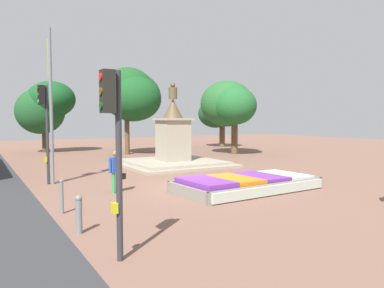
{
  "coord_description": "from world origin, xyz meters",
  "views": [
    {
      "loc": [
        -7.55,
        -12.57,
        2.75
      ],
      "look_at": [
        2.15,
        3.88,
        1.46
      ],
      "focal_mm": 35.0,
      "sensor_mm": 36.0,
      "label": 1
    }
  ],
  "objects": [
    {
      "name": "traffic_light_mid_block",
      "position": [
        -4.94,
        3.92,
        2.82
      ],
      "size": [
        0.42,
        0.3,
        4.13
      ],
      "color": "#2D2D33",
      "rests_on": "ground_plane"
    },
    {
      "name": "park_tree_far_right",
      "position": [
        3.21,
        14.79,
        4.49
      ],
      "size": [
        4.76,
        5.1,
        6.71
      ],
      "color": "brown",
      "rests_on": "ground_plane"
    },
    {
      "name": "park_tree_behind_statue",
      "position": [
        -2.35,
        19.61,
        3.8
      ],
      "size": [
        4.65,
        4.11,
        5.79
      ],
      "color": "#4C3823",
      "rests_on": "ground_plane"
    },
    {
      "name": "flower_planter",
      "position": [
        1.47,
        -1.4,
        0.25
      ],
      "size": [
        5.76,
        2.99,
        0.58
      ],
      "color": "#38281C",
      "rests_on": "ground_plane"
    },
    {
      "name": "kerb_bollard_south",
      "position": [
        -5.41,
        -3.62,
        0.49
      ],
      "size": [
        0.17,
        0.17,
        0.94
      ],
      "color": "slate",
      "rests_on": "ground_plane"
    },
    {
      "name": "pedestrian_with_handbag",
      "position": [
        -3.01,
        0.69,
        0.87
      ],
      "size": [
        0.71,
        0.36,
        1.57
      ],
      "color": "#338C4C",
      "rests_on": "ground_plane"
    },
    {
      "name": "kerb_bollard_mid_a",
      "position": [
        -5.38,
        -1.46,
        0.52
      ],
      "size": [
        0.11,
        0.11,
        1.01
      ],
      "color": "slate",
      "rests_on": "ground_plane"
    },
    {
      "name": "banner_pole",
      "position": [
        -4.68,
        3.89,
        3.44
      ],
      "size": [
        0.14,
        0.59,
        6.49
      ],
      "color": "slate",
      "rests_on": "ground_plane"
    },
    {
      "name": "park_tree_street_side",
      "position": [
        9.58,
        10.82,
        3.84
      ],
      "size": [
        4.0,
        5.01,
        5.7
      ],
      "color": "brown",
      "rests_on": "ground_plane"
    },
    {
      "name": "traffic_light_near_crossing",
      "position": [
        -5.26,
        -5.75,
        2.52
      ],
      "size": [
        0.41,
        0.28,
        3.66
      ],
      "color": "#2D2D33",
      "rests_on": "ground_plane"
    },
    {
      "name": "statue_monument",
      "position": [
        2.64,
        6.91,
        1.01
      ],
      "size": [
        5.89,
        5.89,
        4.85
      ],
      "color": "gray",
      "rests_on": "ground_plane"
    },
    {
      "name": "park_tree_far_left",
      "position": [
        13.1,
        17.61,
        3.22
      ],
      "size": [
        3.46,
        4.06,
        4.63
      ],
      "color": "brown",
      "rests_on": "ground_plane"
    },
    {
      "name": "ground_plane",
      "position": [
        0.0,
        0.0,
        0.0
      ],
      "size": [
        78.08,
        78.08,
        0.0
      ],
      "primitive_type": "plane",
      "color": "brown"
    }
  ]
}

